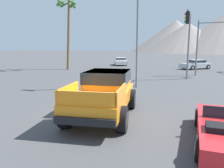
% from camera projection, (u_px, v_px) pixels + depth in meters
% --- Properties ---
extents(ground_plane, '(320.00, 320.00, 0.00)m').
position_uv_depth(ground_plane, '(100.00, 114.00, 9.72)').
color(ground_plane, '#424244').
extents(orange_pickup_truck, '(3.14, 5.48, 1.86)m').
position_uv_depth(orange_pickup_truck, '(105.00, 90.00, 9.49)').
color(orange_pickup_truck, orange).
rests_on(orange_pickup_truck, ground_plane).
extents(parked_car_white, '(3.28, 4.74, 1.23)m').
position_uv_depth(parked_car_white, '(121.00, 61.00, 36.05)').
color(parked_car_white, white).
rests_on(parked_car_white, ground_plane).
extents(parked_car_silver, '(4.31, 4.23, 1.24)m').
position_uv_depth(parked_car_silver, '(196.00, 64.00, 29.53)').
color(parked_car_silver, '#B7BABF').
rests_on(parked_car_silver, ground_plane).
extents(traffic_light_main, '(0.38, 3.73, 5.86)m').
position_uv_depth(traffic_light_main, '(188.00, 33.00, 18.24)').
color(traffic_light_main, slate).
rests_on(traffic_light_main, ground_plane).
extents(traffic_light_crosswalk, '(3.32, 0.38, 5.57)m').
position_uv_depth(traffic_light_crosswalk, '(211.00, 37.00, 21.73)').
color(traffic_light_crosswalk, slate).
rests_on(traffic_light_crosswalk, ground_plane).
extents(street_lamp_post, '(0.90, 0.24, 8.80)m').
position_uv_depth(street_lamp_post, '(138.00, 14.00, 15.18)').
color(street_lamp_post, slate).
rests_on(street_lamp_post, ground_plane).
extents(palm_tree_tall, '(3.12, 3.22, 9.27)m').
position_uv_depth(palm_tree_tall, '(67.00, 15.00, 27.91)').
color(palm_tree_tall, brown).
rests_on(palm_tree_tall, ground_plane).
extents(distant_mountain_range, '(112.90, 73.96, 20.41)m').
position_uv_depth(distant_mountain_range, '(215.00, 36.00, 116.75)').
color(distant_mountain_range, gray).
rests_on(distant_mountain_range, ground_plane).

